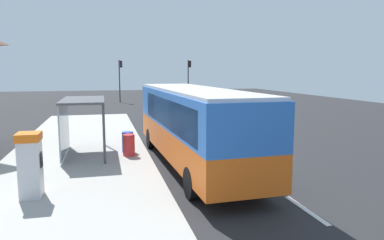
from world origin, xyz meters
The scene contains 19 objects.
ground_plane centered at (0.00, 14.00, -0.02)m, with size 56.00×92.00×0.04m, color #262628.
sidewalk_platform centered at (-6.40, 2.00, 0.09)m, with size 6.20×30.00×0.18m, color #ADAAA3.
lane_stripe_seg_0 centered at (0.25, -6.00, 0.01)m, with size 0.16×2.20×0.01m, color silver.
lane_stripe_seg_1 centered at (0.25, -1.00, 0.01)m, with size 0.16×2.20×0.01m, color silver.
lane_stripe_seg_2 centered at (0.25, 4.00, 0.01)m, with size 0.16×2.20×0.01m, color silver.
lane_stripe_seg_3 centered at (0.25, 9.00, 0.01)m, with size 0.16×2.20×0.01m, color silver.
lane_stripe_seg_4 centered at (0.25, 14.00, 0.01)m, with size 0.16×2.20×0.01m, color silver.
lane_stripe_seg_5 centered at (0.25, 19.00, 0.01)m, with size 0.16×2.20×0.01m, color silver.
lane_stripe_seg_6 centered at (0.25, 24.00, 0.01)m, with size 0.16×2.20×0.01m, color silver.
lane_stripe_seg_7 centered at (0.25, 29.00, 0.01)m, with size 0.16×2.20×0.01m, color silver.
bus centered at (-1.71, -0.58, 1.84)m, with size 2.90×11.09×3.21m.
white_van centered at (2.20, 22.88, 1.34)m, with size 2.12×5.24×2.30m.
sedan_near centered at (2.30, 39.89, 0.79)m, with size 1.94×4.45×1.52m.
ticket_machine centered at (-7.39, -3.51, 1.17)m, with size 0.66×0.76×1.94m.
recycling_bin_red centered at (-4.20, 1.12, 0.66)m, with size 0.52×0.52×0.95m, color red.
recycling_bin_blue centered at (-4.20, 1.82, 0.66)m, with size 0.52×0.52×0.95m, color blue.
traffic_light_near_side centered at (5.50, 30.25, 3.49)m, with size 0.49×0.28×5.28m.
traffic_light_far_side centered at (-3.10, 31.05, 3.47)m, with size 0.49×0.28×5.25m.
bus_shelter centered at (-6.41, 1.85, 2.10)m, with size 1.80×4.00×2.50m.
Camera 1 is at (-5.23, -14.66, 3.91)m, focal length 33.54 mm.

